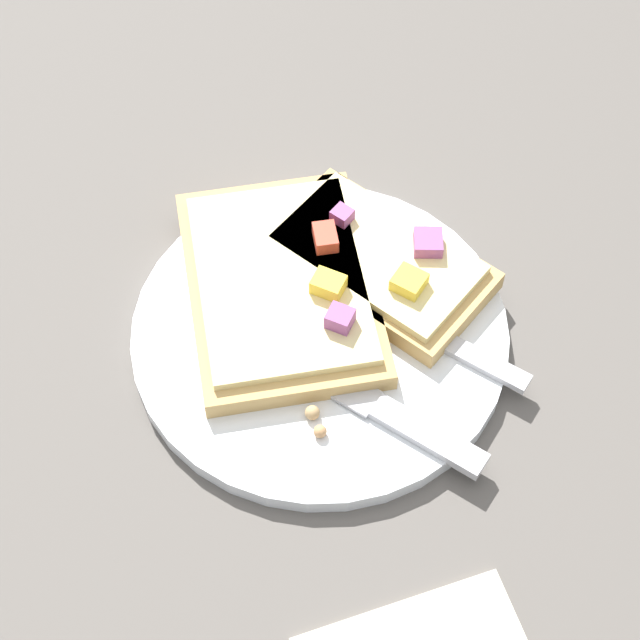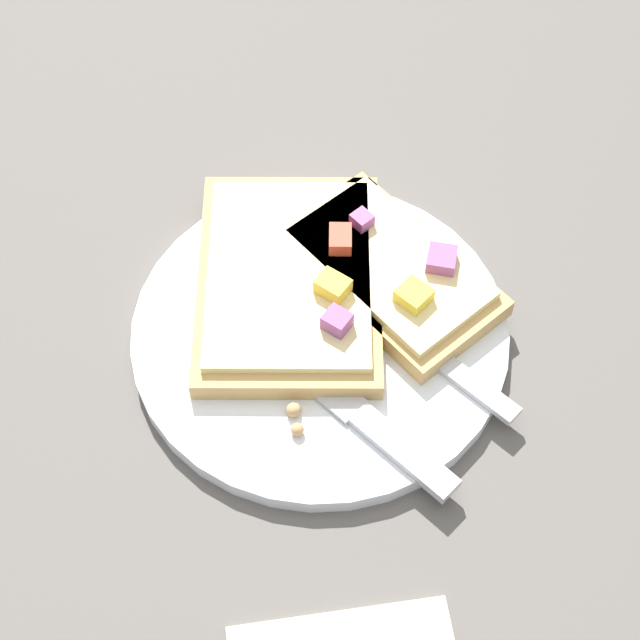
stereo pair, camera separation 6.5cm
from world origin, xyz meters
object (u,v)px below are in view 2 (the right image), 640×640
object	(u,v)px
plate	(320,334)
pizza_slice_main	(290,280)
knife	(348,405)
pizza_slice_corner	(391,270)
fork	(360,299)

from	to	relation	value
plate	pizza_slice_main	distance (m)	0.04
knife	pizza_slice_corner	xyz separation A→B (m)	(0.04, 0.09, 0.01)
fork	knife	bearing A→B (deg)	126.72
fork	pizza_slice_corner	distance (m)	0.03
plate	knife	world-z (taller)	knife
knife	pizza_slice_main	size ratio (longest dim) A/B	0.92
plate	fork	distance (m)	0.03
fork	pizza_slice_corner	bearing A→B (deg)	-95.34
plate	pizza_slice_main	size ratio (longest dim) A/B	1.32
plate	pizza_slice_main	world-z (taller)	pizza_slice_main
knife	pizza_slice_corner	size ratio (longest dim) A/B	1.01
fork	pizza_slice_main	distance (m)	0.05
fork	knife	xyz separation A→B (m)	(-0.02, -0.07, 0.00)
plate	pizza_slice_corner	bearing A→B (deg)	32.06
fork	pizza_slice_main	xyz separation A→B (m)	(-0.04, 0.02, 0.01)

